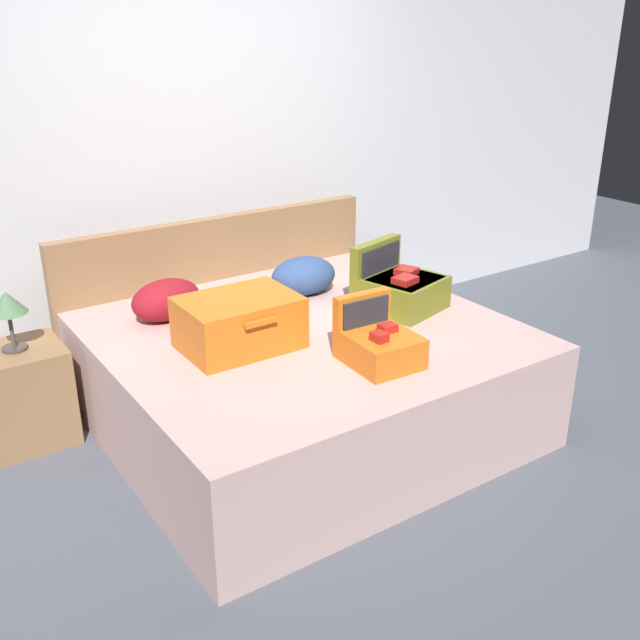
# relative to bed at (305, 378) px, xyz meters

# --- Properties ---
(ground_plane) EXTENTS (12.00, 12.00, 0.00)m
(ground_plane) POSITION_rel_bed_xyz_m (0.00, -0.40, -0.28)
(ground_plane) COLOR #4C515B
(back_wall) EXTENTS (8.00, 0.10, 2.60)m
(back_wall) POSITION_rel_bed_xyz_m (0.00, 1.25, 1.02)
(back_wall) COLOR silver
(back_wall) RESTS_ON ground
(bed) EXTENTS (1.99, 1.86, 0.56)m
(bed) POSITION_rel_bed_xyz_m (0.00, 0.00, 0.00)
(bed) COLOR #BC9993
(bed) RESTS_ON ground
(headboard) EXTENTS (2.03, 0.08, 0.94)m
(headboard) POSITION_rel_bed_xyz_m (0.00, 0.97, 0.19)
(headboard) COLOR olive
(headboard) RESTS_ON ground
(hard_case_large) EXTENTS (0.55, 0.42, 0.25)m
(hard_case_large) POSITION_rel_bed_xyz_m (-0.38, -0.00, 0.41)
(hard_case_large) COLOR #D16619
(hard_case_large) RESTS_ON bed
(hard_case_medium) EXTENTS (0.48, 0.49, 0.35)m
(hard_case_medium) POSITION_rel_bed_xyz_m (0.60, -0.03, 0.40)
(hard_case_medium) COLOR olive
(hard_case_medium) RESTS_ON bed
(hard_case_small) EXTENTS (0.31, 0.36, 0.30)m
(hard_case_small) POSITION_rel_bed_xyz_m (0.07, -0.51, 0.38)
(hard_case_small) COLOR #D16619
(hard_case_small) RESTS_ON bed
(pillow_near_headboard) EXTENTS (0.41, 0.31, 0.22)m
(pillow_near_headboard) POSITION_rel_bed_xyz_m (0.28, 0.44, 0.39)
(pillow_near_headboard) COLOR navy
(pillow_near_headboard) RESTS_ON bed
(pillow_center_head) EXTENTS (0.42, 0.32, 0.22)m
(pillow_center_head) POSITION_rel_bed_xyz_m (-0.53, 0.53, 0.39)
(pillow_center_head) COLOR maroon
(pillow_center_head) RESTS_ON bed
(nightstand) EXTENTS (0.44, 0.40, 0.52)m
(nightstand) POSITION_rel_bed_xyz_m (-1.28, 0.68, -0.02)
(nightstand) COLOR olive
(nightstand) RESTS_ON ground
(table_lamp) EXTENTS (0.19, 0.19, 0.31)m
(table_lamp) POSITION_rel_bed_xyz_m (-1.28, 0.68, 0.47)
(table_lamp) COLOR #3F3833
(table_lamp) RESTS_ON nightstand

